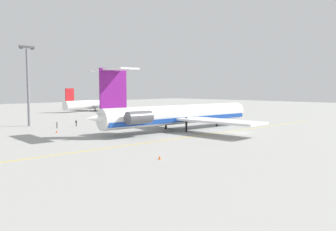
{
  "coord_description": "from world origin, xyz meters",
  "views": [
    {
      "loc": [
        -68.55,
        -41.56,
        10.26
      ],
      "look_at": [
        -5.74,
        16.63,
        3.32
      ],
      "focal_mm": 37.2,
      "sensor_mm": 36.0,
      "label": 1
    }
  ],
  "objects_px": {
    "main_jetliner": "(176,114)",
    "ground_crew_portside": "(215,117)",
    "safety_cone_tail": "(160,157)",
    "light_mast": "(28,82)",
    "safety_cone_wingtip": "(199,119)",
    "ground_crew_near_tail": "(76,122)",
    "safety_cone_nose": "(57,131)",
    "ground_crew_near_nose": "(57,124)",
    "airliner_mid_left": "(97,104)"
  },
  "relations": [
    {
      "from": "main_jetliner",
      "to": "ground_crew_portside",
      "type": "xyz_separation_m",
      "value": [
        28.7,
        8.9,
        -2.79
      ]
    },
    {
      "from": "safety_cone_tail",
      "to": "light_mast",
      "type": "bearing_deg",
      "value": 82.6
    },
    {
      "from": "safety_cone_wingtip",
      "to": "light_mast",
      "type": "distance_m",
      "value": 51.43
    },
    {
      "from": "safety_cone_wingtip",
      "to": "safety_cone_tail",
      "type": "distance_m",
      "value": 61.95
    },
    {
      "from": "ground_crew_near_tail",
      "to": "safety_cone_tail",
      "type": "height_order",
      "value": "ground_crew_near_tail"
    },
    {
      "from": "main_jetliner",
      "to": "safety_cone_tail",
      "type": "distance_m",
      "value": 33.38
    },
    {
      "from": "main_jetliner",
      "to": "safety_cone_nose",
      "type": "xyz_separation_m",
      "value": [
        -21.05,
        17.6,
        -3.58
      ]
    },
    {
      "from": "ground_crew_near_nose",
      "to": "safety_cone_wingtip",
      "type": "height_order",
      "value": "ground_crew_near_nose"
    },
    {
      "from": "ground_crew_near_tail",
      "to": "safety_cone_tail",
      "type": "relative_size",
      "value": 3.15
    },
    {
      "from": "main_jetliner",
      "to": "ground_crew_near_tail",
      "type": "xyz_separation_m",
      "value": [
        -11.05,
        25.38,
        -2.75
      ]
    },
    {
      "from": "ground_crew_near_nose",
      "to": "safety_cone_wingtip",
      "type": "distance_m",
      "value": 44.24
    },
    {
      "from": "airliner_mid_left",
      "to": "safety_cone_tail",
      "type": "relative_size",
      "value": 60.08
    },
    {
      "from": "ground_crew_near_tail",
      "to": "safety_cone_wingtip",
      "type": "xyz_separation_m",
      "value": [
        36.94,
        -12.27,
        -0.82
      ]
    },
    {
      "from": "ground_crew_near_nose",
      "to": "ground_crew_portside",
      "type": "bearing_deg",
      "value": 124.36
    },
    {
      "from": "airliner_mid_left",
      "to": "light_mast",
      "type": "xyz_separation_m",
      "value": [
        -48.14,
        -37.05,
        8.81
      ]
    },
    {
      "from": "airliner_mid_left",
      "to": "safety_cone_nose",
      "type": "height_order",
      "value": "airliner_mid_left"
    },
    {
      "from": "airliner_mid_left",
      "to": "ground_crew_portside",
      "type": "height_order",
      "value": "airliner_mid_left"
    },
    {
      "from": "safety_cone_nose",
      "to": "light_mast",
      "type": "xyz_separation_m",
      "value": [
        1.88,
        17.5,
        11.45
      ]
    },
    {
      "from": "safety_cone_wingtip",
      "to": "airliner_mid_left",
      "type": "bearing_deg",
      "value": 87.01
    },
    {
      "from": "ground_crew_portside",
      "to": "safety_cone_wingtip",
      "type": "xyz_separation_m",
      "value": [
        -2.81,
        4.21,
        -0.79
      ]
    },
    {
      "from": "ground_crew_near_tail",
      "to": "ground_crew_portside",
      "type": "bearing_deg",
      "value": -56.4
    },
    {
      "from": "ground_crew_portside",
      "to": "ground_crew_near_tail",
      "type": "bearing_deg",
      "value": -144.64
    },
    {
      "from": "ground_crew_portside",
      "to": "light_mast",
      "type": "bearing_deg",
      "value": -150.81
    },
    {
      "from": "ground_crew_near_tail",
      "to": "safety_cone_nose",
      "type": "distance_m",
      "value": 12.7
    },
    {
      "from": "airliner_mid_left",
      "to": "safety_cone_nose",
      "type": "distance_m",
      "value": 74.07
    },
    {
      "from": "main_jetliner",
      "to": "airliner_mid_left",
      "type": "height_order",
      "value": "main_jetliner"
    },
    {
      "from": "main_jetliner",
      "to": "light_mast",
      "type": "relative_size",
      "value": 2.3
    },
    {
      "from": "main_jetliner",
      "to": "ground_crew_near_nose",
      "type": "distance_m",
      "value": 30.48
    },
    {
      "from": "ground_crew_near_tail",
      "to": "airliner_mid_left",
      "type": "bearing_deg",
      "value": 15.57
    },
    {
      "from": "main_jetliner",
      "to": "airliner_mid_left",
      "type": "relative_size",
      "value": 1.47
    },
    {
      "from": "ground_crew_near_nose",
      "to": "safety_cone_tail",
      "type": "height_order",
      "value": "ground_crew_near_nose"
    },
    {
      "from": "ground_crew_portside",
      "to": "light_mast",
      "type": "distance_m",
      "value": 55.6
    },
    {
      "from": "ground_crew_near_tail",
      "to": "light_mast",
      "type": "xyz_separation_m",
      "value": [
        -8.12,
        9.72,
        10.62
      ]
    },
    {
      "from": "airliner_mid_left",
      "to": "safety_cone_tail",
      "type": "distance_m",
      "value": 107.68
    },
    {
      "from": "main_jetliner",
      "to": "airliner_mid_left",
      "type": "bearing_deg",
      "value": 75.03
    },
    {
      "from": "ground_crew_near_nose",
      "to": "safety_cone_wingtip",
      "type": "relative_size",
      "value": 3.15
    },
    {
      "from": "ground_crew_portside",
      "to": "airliner_mid_left",
      "type": "bearing_deg",
      "value": 147.64
    },
    {
      "from": "ground_crew_portside",
      "to": "ground_crew_near_nose",
      "type": "bearing_deg",
      "value": -142.15
    },
    {
      "from": "ground_crew_near_tail",
      "to": "safety_cone_nose",
      "type": "xyz_separation_m",
      "value": [
        -10.01,
        -7.78,
        -0.82
      ]
    },
    {
      "from": "ground_crew_near_tail",
      "to": "safety_cone_nose",
      "type": "relative_size",
      "value": 3.15
    },
    {
      "from": "ground_crew_near_nose",
      "to": "light_mast",
      "type": "height_order",
      "value": "light_mast"
    },
    {
      "from": "ground_crew_near_nose",
      "to": "light_mast",
      "type": "distance_m",
      "value": 14.6
    },
    {
      "from": "main_jetliner",
      "to": "ground_crew_near_tail",
      "type": "distance_m",
      "value": 27.82
    },
    {
      "from": "ground_crew_near_nose",
      "to": "ground_crew_portside",
      "type": "distance_m",
      "value": 48.21
    },
    {
      "from": "safety_cone_wingtip",
      "to": "light_mast",
      "type": "height_order",
      "value": "light_mast"
    },
    {
      "from": "safety_cone_tail",
      "to": "light_mast",
      "type": "xyz_separation_m",
      "value": [
        7.18,
        55.29,
        11.45
      ]
    },
    {
      "from": "ground_crew_near_tail",
      "to": "light_mast",
      "type": "height_order",
      "value": "light_mast"
    },
    {
      "from": "airliner_mid_left",
      "to": "safety_cone_wingtip",
      "type": "distance_m",
      "value": 59.18
    },
    {
      "from": "safety_cone_wingtip",
      "to": "light_mast",
      "type": "bearing_deg",
      "value": 153.98
    },
    {
      "from": "airliner_mid_left",
      "to": "ground_crew_near_tail",
      "type": "xyz_separation_m",
      "value": [
        -40.02,
        -46.77,
        -1.81
      ]
    }
  ]
}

